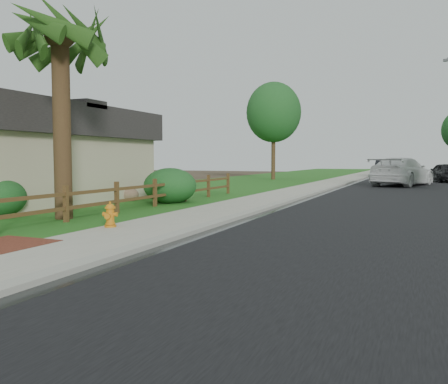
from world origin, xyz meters
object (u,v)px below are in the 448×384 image
at_px(palm_tree, 60,33).
at_px(fire_hydrant, 110,215).
at_px(white_suv, 402,172).
at_px(dark_car_mid, 445,172).
at_px(ranch_fence, 137,194).

bearing_deg(palm_tree, fire_hydrant, -25.57).
bearing_deg(white_suv, dark_car_mid, -96.29).
relative_size(ranch_fence, white_suv, 2.59).
bearing_deg(palm_tree, dark_car_mid, 69.07).
height_order(palm_tree, fire_hydrant, palm_tree).
bearing_deg(fire_hydrant, dark_car_mid, 74.13).
bearing_deg(white_suv, palm_tree, 87.00).
bearing_deg(dark_car_mid, palm_tree, 51.31).
relative_size(palm_tree, white_suv, 1.01).
height_order(fire_hydrant, white_suv, white_suv).
height_order(white_suv, dark_car_mid, white_suv).
bearing_deg(ranch_fence, fire_hydrant, -65.36).
height_order(ranch_fence, dark_car_mid, dark_car_mid).
bearing_deg(dark_car_mid, fire_hydrant, 56.37).
distance_m(palm_tree, fire_hydrant, 5.88).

